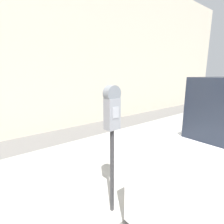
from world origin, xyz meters
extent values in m
cube|color=#ADAAA3|center=(0.00, 2.20, 0.06)|extent=(24.00, 2.80, 0.11)
cube|color=beige|center=(0.00, 5.28, 2.96)|extent=(24.00, 0.30, 5.93)
cylinder|color=#2D2D30|center=(0.34, 1.03, 0.68)|extent=(0.05, 0.05, 1.14)
cube|color=slate|center=(0.34, 1.03, 1.44)|extent=(0.17, 0.13, 0.38)
cube|color=gray|center=(0.34, 0.96, 1.47)|extent=(0.09, 0.01, 0.13)
cylinder|color=slate|center=(0.34, 1.03, 1.68)|extent=(0.20, 0.10, 0.20)
cylinder|color=black|center=(1.17, 0.60, 0.34)|extent=(0.69, 0.23, 0.69)
camera|label=1|loc=(-0.92, -0.55, 1.91)|focal=28.00mm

